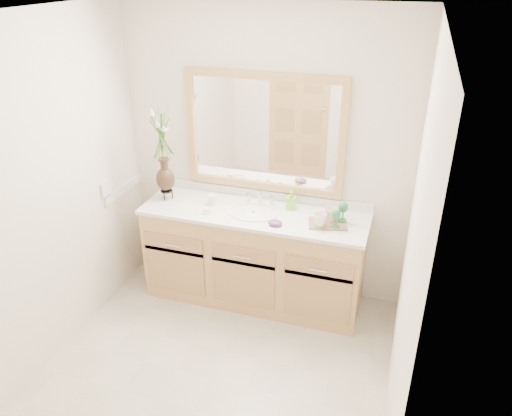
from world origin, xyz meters
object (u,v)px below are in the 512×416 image
(soap_bottle, at_px, (291,200))
(tray, at_px, (328,224))
(flower_vase, at_px, (162,141))
(tumbler, at_px, (212,200))

(soap_bottle, height_order, tray, soap_bottle)
(soap_bottle, xyz_separation_m, tray, (0.34, -0.18, -0.07))
(flower_vase, relative_size, tumbler, 8.96)
(tray, bearing_deg, tumbler, 163.39)
(tumbler, relative_size, tray, 0.29)
(tumbler, distance_m, tray, 0.98)
(flower_vase, xyz_separation_m, soap_bottle, (1.05, 0.14, -0.44))
(tumbler, height_order, tray, tumbler)
(tumbler, height_order, soap_bottle, soap_bottle)
(flower_vase, xyz_separation_m, tumbler, (0.41, 0.01, -0.47))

